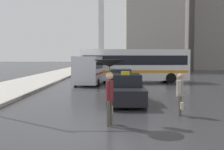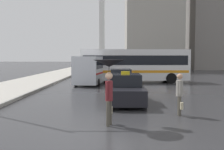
% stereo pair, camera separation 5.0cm
% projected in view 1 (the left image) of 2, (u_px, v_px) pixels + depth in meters
% --- Properties ---
extents(ground_plane, '(300.00, 300.00, 0.00)m').
position_uv_depth(ground_plane, '(101.00, 136.00, 7.91)').
color(ground_plane, '#2D2D30').
extents(taxi, '(1.91, 4.39, 1.66)m').
position_uv_depth(taxi, '(125.00, 90.00, 13.73)').
color(taxi, black).
rests_on(taxi, ground_plane).
extents(sedan_red, '(1.91, 4.23, 1.47)m').
position_uv_depth(sedan_red, '(121.00, 79.00, 20.57)').
color(sedan_red, '#B7B2AD').
rests_on(sedan_red, ground_plane).
extents(ambulance_van, '(2.72, 5.87, 2.48)m').
position_uv_depth(ambulance_van, '(91.00, 69.00, 23.49)').
color(ambulance_van, silver).
rests_on(ambulance_van, ground_plane).
extents(city_bus, '(10.21, 3.04, 3.13)m').
position_uv_depth(city_bus, '(134.00, 64.00, 25.03)').
color(city_bus, silver).
rests_on(city_bus, ground_plane).
extents(pedestrian_with_umbrella, '(1.10, 1.10, 2.30)m').
position_uv_depth(pedestrian_with_umbrella, '(110.00, 71.00, 9.02)').
color(pedestrian_with_umbrella, '#4C473D').
rests_on(pedestrian_with_umbrella, ground_plane).
extents(pedestrian_man, '(0.31, 0.58, 1.73)m').
position_uv_depth(pedestrian_man, '(180.00, 92.00, 10.67)').
color(pedestrian_man, '#4C473D').
rests_on(pedestrian_man, ground_plane).
extents(traffic_light, '(4.13, 0.38, 6.43)m').
position_uv_depth(traffic_light, '(7.00, 9.00, 11.25)').
color(traffic_light, black).
rests_on(traffic_light, ground_plane).
extents(building_tower_near, '(10.03, 9.82, 26.38)m').
position_uv_depth(building_tower_near, '(152.00, 0.00, 49.21)').
color(building_tower_near, '#A39E93').
rests_on(building_tower_near, ground_plane).
extents(building_tower_far, '(11.87, 8.46, 23.52)m').
position_uv_depth(building_tower_far, '(218.00, 11.00, 52.62)').
color(building_tower_far, gray).
rests_on(building_tower_far, ground_plane).
extents(monument_cross, '(8.45, 0.90, 19.21)m').
position_uv_depth(monument_cross, '(101.00, 8.00, 44.80)').
color(monument_cross, white).
rests_on(monument_cross, ground_plane).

